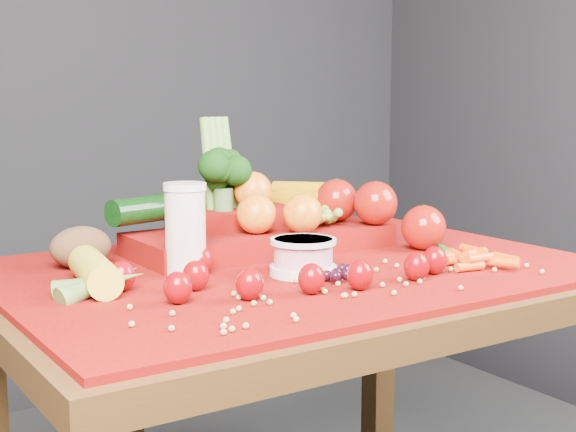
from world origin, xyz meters
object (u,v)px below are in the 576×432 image
table (294,321)px  yogurt_bowl (303,255)px  milk_glass (185,226)px  produce_mound (276,219)px

table → yogurt_bowl: 0.16m
milk_glass → produce_mound: produce_mound is taller
table → yogurt_bowl: bearing=-112.7°
produce_mound → milk_glass: bearing=-156.4°
table → milk_glass: size_ratio=6.90×
produce_mound → yogurt_bowl: bearing=-110.9°
table → produce_mound: produce_mound is taller
milk_glass → yogurt_bowl: size_ratio=1.37×
yogurt_bowl → produce_mound: 0.24m
table → produce_mound: (0.05, 0.15, 0.17)m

